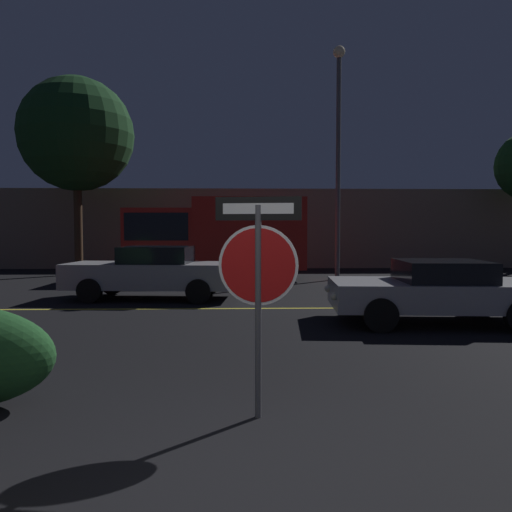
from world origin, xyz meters
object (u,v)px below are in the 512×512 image
object	(u,v)px
passing_car_3	(436,290)
tree_1	(77,135)
passing_car_2	(153,272)
stop_sign	(258,265)
delivery_truck	(214,235)
street_lamp	(338,138)

from	to	relation	value
passing_car_3	tree_1	size ratio (longest dim) A/B	0.53
passing_car_2	tree_1	xyz separation A→B (m)	(-4.16, 7.06, 4.79)
stop_sign	tree_1	size ratio (longest dim) A/B	0.27
passing_car_3	delivery_truck	distance (m)	9.78
passing_car_2	street_lamp	distance (m)	8.60
passing_car_3	delivery_truck	bearing A→B (deg)	33.28
street_lamp	tree_1	bearing A→B (deg)	167.07
delivery_truck	street_lamp	distance (m)	5.58
stop_sign	tree_1	world-z (taller)	tree_1
street_lamp	tree_1	world-z (taller)	street_lamp
stop_sign	passing_car_2	xyz separation A→B (m)	(-2.42, 8.18, -0.76)
stop_sign	passing_car_2	bearing A→B (deg)	115.79
passing_car_3	street_lamp	distance (m)	9.39
passing_car_3	tree_1	xyz separation A→B (m)	(-10.13, 10.56, 4.85)
street_lamp	tree_1	xyz separation A→B (m)	(-9.85, 2.26, 0.48)
delivery_truck	street_lamp	bearing A→B (deg)	-92.90
stop_sign	passing_car_2	world-z (taller)	stop_sign
stop_sign	delivery_truck	xyz separation A→B (m)	(-1.14, 13.20, 0.14)
delivery_truck	tree_1	world-z (taller)	tree_1
stop_sign	passing_car_3	size ratio (longest dim) A/B	0.51
street_lamp	delivery_truck	bearing A→B (deg)	177.13
passing_car_2	tree_1	distance (m)	9.49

